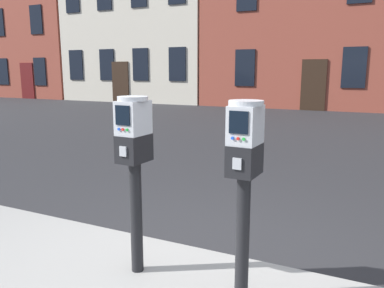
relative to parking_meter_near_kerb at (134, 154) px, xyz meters
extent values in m
plane|color=#28282B|center=(0.37, 0.34, -1.05)|extent=(160.00, 160.00, 0.00)
cylinder|color=black|center=(0.00, 0.00, -0.48)|extent=(0.09, 0.09, 0.85)
cube|color=black|center=(0.00, 0.00, 0.04)|extent=(0.18, 0.25, 0.20)
cube|color=#A5A8AD|center=(-0.01, -0.12, 0.04)|extent=(0.06, 0.02, 0.07)
cube|color=#B7BABF|center=(0.00, 0.00, 0.26)|extent=(0.18, 0.24, 0.24)
cube|color=black|center=(-0.01, -0.12, 0.29)|extent=(0.12, 0.01, 0.13)
cylinder|color=blue|center=(-0.04, -0.12, 0.19)|extent=(0.02, 0.01, 0.02)
cylinder|color=red|center=(-0.01, -0.12, 0.19)|extent=(0.02, 0.01, 0.02)
cylinder|color=green|center=(0.03, -0.12, 0.19)|extent=(0.02, 0.01, 0.02)
cylinder|color=#B7BABF|center=(0.00, 0.00, 0.39)|extent=(0.23, 0.23, 0.03)
cylinder|color=black|center=(0.82, 0.00, -0.48)|extent=(0.09, 0.09, 0.85)
cube|color=black|center=(0.82, 0.00, 0.04)|extent=(0.18, 0.25, 0.20)
cube|color=#A5A8AD|center=(0.82, -0.12, 0.04)|extent=(0.06, 0.02, 0.07)
cube|color=#B7BABF|center=(0.82, 0.00, 0.26)|extent=(0.18, 0.24, 0.24)
cube|color=black|center=(0.82, -0.12, 0.29)|extent=(0.12, 0.01, 0.13)
cylinder|color=blue|center=(0.78, -0.12, 0.19)|extent=(0.02, 0.01, 0.02)
cylinder|color=red|center=(0.82, -0.12, 0.19)|extent=(0.02, 0.01, 0.02)
cylinder|color=green|center=(0.85, -0.12, 0.19)|extent=(0.02, 0.01, 0.02)
cylinder|color=#B7BABF|center=(0.82, 0.00, 0.39)|extent=(0.23, 0.23, 0.03)
cube|color=brown|center=(-17.58, 17.27, 4.73)|extent=(6.19, 5.91, 11.56)
cube|color=black|center=(-19.13, 14.28, 0.54)|extent=(0.90, 0.06, 1.59)
cube|color=black|center=(-16.03, 14.28, 0.54)|extent=(0.90, 0.06, 1.59)
cube|color=black|center=(-16.03, 14.28, 3.43)|extent=(0.90, 0.06, 1.59)
cube|color=#591414|center=(-17.10, 14.28, 0.00)|extent=(1.00, 0.07, 2.10)
cube|color=beige|center=(-10.18, 17.21, 4.26)|extent=(8.33, 5.79, 10.61)
cube|color=black|center=(-13.30, 14.28, 0.90)|extent=(0.90, 0.06, 1.60)
cube|color=black|center=(-11.22, 14.28, 0.90)|extent=(0.90, 0.06, 1.60)
cube|color=black|center=(-9.13, 14.28, 0.90)|extent=(0.90, 0.06, 1.60)
cube|color=black|center=(-7.05, 14.28, 0.90)|extent=(0.90, 0.06, 1.60)
cube|color=black|center=(-10.39, 14.28, 0.00)|extent=(1.00, 0.07, 2.10)
cube|color=black|center=(-3.68, 14.28, 0.71)|extent=(0.90, 0.06, 1.60)
cube|color=black|center=(0.79, 14.28, 0.71)|extent=(0.90, 0.06, 1.60)
cube|color=black|center=(-0.71, 14.28, 0.00)|extent=(1.00, 0.07, 2.10)
camera|label=1|loc=(1.51, -2.23, 0.58)|focal=35.54mm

